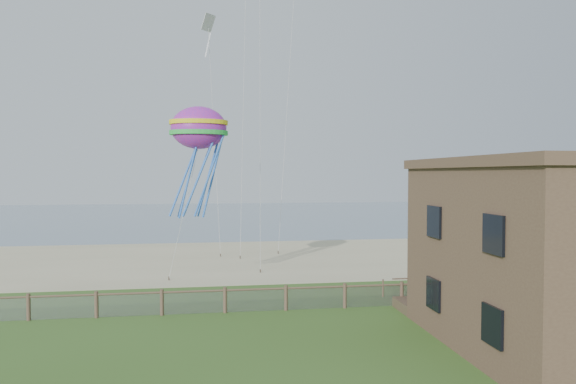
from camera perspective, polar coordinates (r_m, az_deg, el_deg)
ground at (r=20.42m, az=2.31°, el=-17.32°), size 160.00×160.00×0.00m
sand_beach at (r=41.64m, az=-3.42°, el=-7.34°), size 72.00×20.00×0.02m
ocean at (r=85.27m, az=-6.04°, el=-2.55°), size 160.00×68.00×0.02m
chainlink_fence at (r=25.94m, az=-0.23°, el=-11.84°), size 36.20×0.20×1.25m
motel_deck at (r=29.85m, az=26.10°, el=-10.79°), size 15.00×2.00×0.50m
picnic_table at (r=24.16m, az=19.86°, el=-13.30°), size 2.21×1.77×0.87m
octopus_kite at (r=30.15m, az=-9.87°, el=3.67°), size 3.43×2.46×6.94m
kite_white at (r=39.50m, az=-8.84°, el=17.03°), size 2.18×2.15×2.82m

